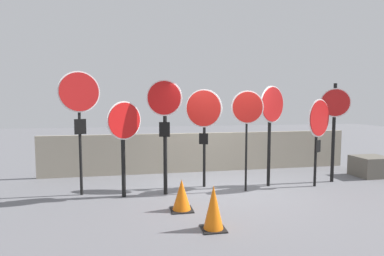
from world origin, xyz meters
The scene contains 13 objects.
ground_plane centered at (0.00, 0.00, 0.00)m, with size 40.00×40.00×0.00m, color slate.
fence_back centered at (0.00, 1.97, 0.59)m, with size 9.39×0.12×1.18m.
stop_sign_0 centered at (-3.20, 0.15, 2.08)m, with size 0.84×0.39×2.77m.
stop_sign_1 centered at (-2.25, -0.18, 1.47)m, with size 0.71×0.48×2.12m.
stop_sign_2 centered at (-1.36, -0.15, 1.79)m, with size 0.78×0.25×2.59m.
stop_sign_3 centered at (-0.37, 0.28, 1.76)m, with size 0.80×0.51×2.41m.
stop_sign_4 centered at (0.54, -0.26, 1.83)m, with size 0.77×0.13×2.37m.
stop_sign_5 centered at (1.28, 0.04, 1.79)m, with size 0.80×0.45×2.50m.
stop_sign_6 centered at (2.42, -0.21, 1.57)m, with size 0.84×0.46×2.18m.
stop_sign_7 centered at (3.08, 0.11, 1.75)m, with size 0.68×0.35×2.59m.
traffic_cone_0 centered at (-1.14, -1.21, 0.30)m, with size 0.43×0.43×0.61m.
traffic_cone_1 centered at (-0.77, -2.18, 0.37)m, with size 0.39×0.39×0.74m.
storage_crate centered at (4.57, 0.48, 0.28)m, with size 0.92×0.78×0.57m.
Camera 1 is at (-2.01, -6.80, 2.07)m, focal length 28.00 mm.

